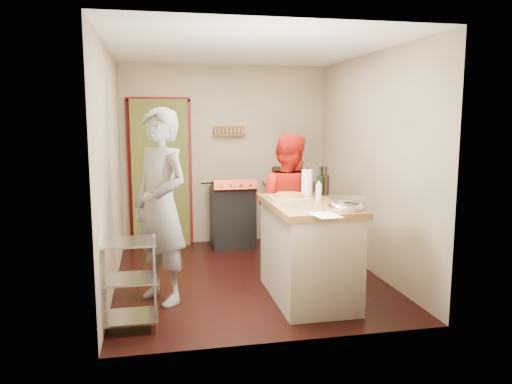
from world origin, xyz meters
TOP-DOWN VIEW (x-y plane):
  - floor at (0.00, 0.00)m, footprint 3.50×3.50m
  - back_wall at (-0.64, 1.78)m, footprint 3.00×0.44m
  - left_wall at (-1.50, 0.00)m, footprint 0.04×3.50m
  - right_wall at (1.50, 0.00)m, footprint 0.04×3.50m
  - ceiling at (0.00, 0.00)m, footprint 3.00×3.50m
  - stove at (0.05, 1.42)m, footprint 0.60×0.63m
  - wire_shelving at (-1.28, -1.20)m, footprint 0.48×0.40m
  - island at (0.49, -0.80)m, footprint 0.78×1.50m
  - person_stripe at (-0.98, -0.58)m, footprint 0.80×0.85m
  - person_red at (0.46, -0.04)m, footprint 1.02×0.97m

SIDE VIEW (x-z plane):
  - floor at x=0.00m, z-range 0.00..0.00m
  - wire_shelving at x=-1.28m, z-range 0.04..0.84m
  - stove at x=0.05m, z-range -0.05..0.95m
  - island at x=0.49m, z-range -0.13..1.18m
  - person_red at x=0.46m, z-range 0.00..1.66m
  - person_stripe at x=-0.98m, z-range 0.00..1.95m
  - back_wall at x=-0.64m, z-range -0.17..2.43m
  - left_wall at x=-1.50m, z-range 0.00..2.60m
  - right_wall at x=1.50m, z-range 0.00..2.60m
  - ceiling at x=0.00m, z-range 2.60..2.62m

